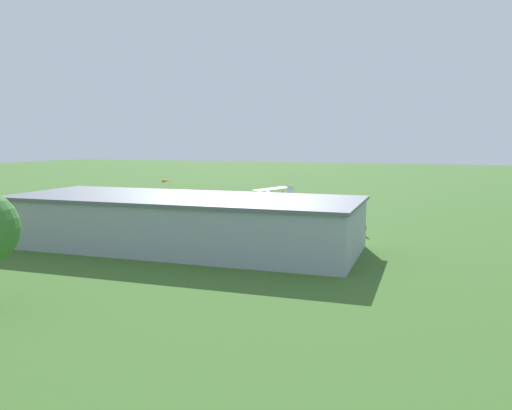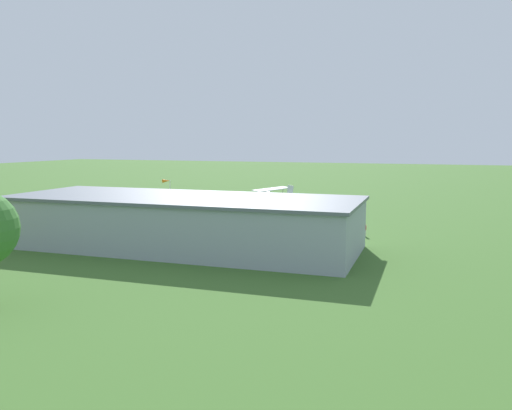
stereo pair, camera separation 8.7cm
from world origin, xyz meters
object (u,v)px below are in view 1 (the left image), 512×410
Objects in this scene: hangar at (183,222)px; biplane at (276,195)px; person_watching_takeoff at (330,224)px; windsock at (167,183)px; person_walking_on_apron at (335,223)px; person_beside_truck at (171,214)px; car_yellow at (34,211)px; person_near_hangar_door at (365,230)px; car_green at (99,215)px; car_blue at (61,214)px.

hangar is 4.48× the size of biplane.
windsock is (29.31, -6.79, 4.29)m from person_watching_takeoff.
biplane is at bearing -39.29° from person_walking_on_apron.
person_beside_truck is at bearing -57.35° from hangar.
car_yellow is 2.76× the size of person_near_hangar_door.
car_green is at bearing 6.39° from person_watching_takeoff.
person_walking_on_apron is 30.56m from windsock.
person_walking_on_apron is at bearing 179.64° from person_beside_truck.
person_watching_takeoff is at bearing -174.17° from car_blue.
car_yellow is 22.05m from windsock.
car_green is 0.69× the size of windsock.
car_blue reaches higher than person_beside_truck.
person_walking_on_apron is at bearing -172.56° from car_blue.
person_beside_truck is (12.09, -18.86, -2.23)m from hangar.
car_yellow reaches higher than person_beside_truck.
person_near_hangar_door reaches higher than car_blue.
person_near_hangar_door is (-16.53, 14.06, -2.54)m from biplane.
person_near_hangar_door is 1.07× the size of person_beside_truck.
windsock reaches higher than car_green.
biplane is at bearing -167.36° from windsock.
car_blue is (30.72, 15.12, -2.52)m from biplane.
car_green is 40.40m from person_near_hangar_door.
person_beside_truck is at bearing -8.54° from person_near_hangar_door.
person_watching_takeoff is at bearing -176.40° from car_yellow.
person_watching_takeoff is at bearing -31.68° from person_near_hangar_door.
biplane is 1.98× the size of car_yellow.
hangar is at bearing 52.13° from person_watching_takeoff.
person_near_hangar_door is 6.58m from person_walking_on_apron.
car_green is 12.94m from windsock.
person_beside_truck is at bearing -150.63° from car_green.
car_yellow is (13.40, -0.88, -0.03)m from car_green.
car_yellow is at bearing 20.43° from biplane.
person_beside_truck is (25.66, -1.41, -0.09)m from person_watching_takeoff.
car_blue is at bearing 7.44° from person_walking_on_apron.
windsock is at bearing -118.62° from car_green.
person_beside_truck is at bearing -168.96° from car_yellow.
car_green is at bearing 31.74° from biplane.
windsock is at bearing -13.03° from person_watching_takeoff.
person_beside_truck is at bearing 124.16° from windsock.
person_watching_takeoff is at bearing -173.61° from car_green.
person_walking_on_apron is (-35.58, -5.18, -0.12)m from car_green.
windsock is (-5.85, -10.72, 4.26)m from car_green.
windsock reaches higher than person_watching_takeoff.
hangar is at bearing 85.39° from biplane.
car_green is at bearing 8.29° from person_walking_on_apron.
biplane is 28.17m from car_green.
windsock reaches higher than biplane.
biplane reaches higher than person_walking_on_apron.
car_blue is at bearing 19.22° from person_beside_truck.
car_green is at bearing 29.37° from person_beside_truck.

